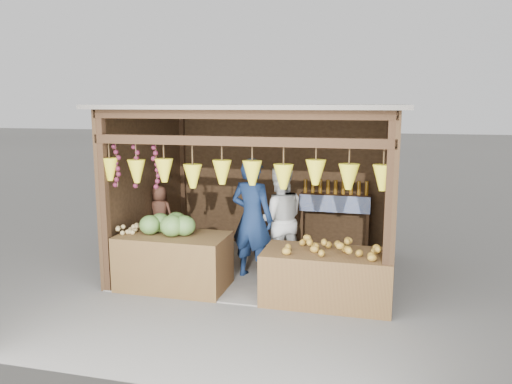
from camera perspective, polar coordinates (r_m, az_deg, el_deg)
ground at (r=8.25m, az=0.66°, el=-8.84°), size 80.00×80.00×0.00m
stall_structure at (r=7.84m, az=0.37°, el=2.67°), size 4.30×3.30×2.66m
back_shelf at (r=9.09m, az=9.02°, el=-1.49°), size 1.25×0.32×1.32m
counter_left at (r=7.46m, az=-9.37°, el=-7.81°), size 1.58×0.85×0.80m
counter_right at (r=6.92m, az=8.05°, el=-9.61°), size 1.72×0.85×0.71m
stool at (r=8.89m, az=-10.77°, el=-6.55°), size 0.34×0.34×0.32m
man_standing at (r=7.63m, az=-0.46°, el=-3.07°), size 0.77×0.60×1.88m
woman_standing at (r=7.86m, az=2.65°, el=-3.21°), size 1.03×0.93×1.74m
vendor_seated at (r=8.73m, az=-10.91°, el=-2.47°), size 0.50×0.34×0.98m
melon_pile at (r=7.37m, az=-9.93°, el=-3.53°), size 1.00×0.50×0.32m
tanfruit_pile at (r=7.58m, az=-14.39°, el=-4.07°), size 0.34×0.40×0.13m
mango_pile at (r=6.77m, az=8.67°, el=-5.93°), size 1.40×0.64×0.22m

